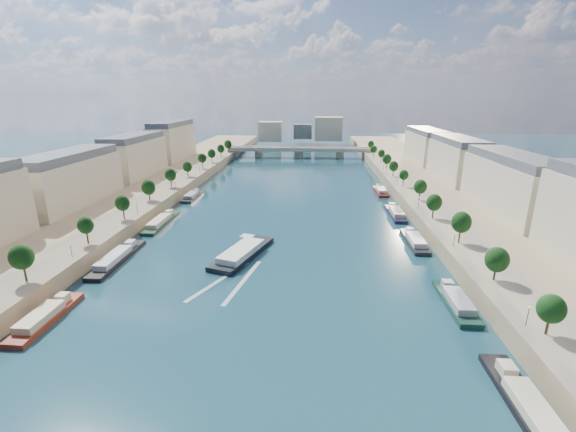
# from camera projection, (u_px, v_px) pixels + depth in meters

# --- Properties ---
(ground) EXTENTS (700.00, 700.00, 0.00)m
(ground) POSITION_uv_depth(u_px,v_px,m) (286.00, 207.00, 168.11)
(ground) COLOR #0D293A
(ground) RESTS_ON ground
(quay_left) EXTENTS (44.00, 520.00, 5.00)m
(quay_left) POSITION_uv_depth(u_px,v_px,m) (126.00, 199.00, 172.02)
(quay_left) COLOR #9E8460
(quay_left) RESTS_ON ground
(quay_right) EXTENTS (44.00, 520.00, 5.00)m
(quay_right) POSITION_uv_depth(u_px,v_px,m) (455.00, 205.00, 162.70)
(quay_right) COLOR #9E8460
(quay_right) RESTS_ON ground
(pave_left) EXTENTS (14.00, 520.00, 0.10)m
(pave_left) POSITION_uv_depth(u_px,v_px,m) (158.00, 194.00, 170.28)
(pave_left) COLOR gray
(pave_left) RESTS_ON quay_left
(pave_right) EXTENTS (14.00, 520.00, 0.10)m
(pave_right) POSITION_uv_depth(u_px,v_px,m) (420.00, 198.00, 162.90)
(pave_right) COLOR gray
(pave_right) RESTS_ON quay_right
(trees_left) EXTENTS (4.80, 268.80, 8.26)m
(trees_left) POSITION_uv_depth(u_px,v_px,m) (163.00, 181.00, 170.43)
(trees_left) COLOR #382B1E
(trees_left) RESTS_ON ground
(trees_right) EXTENTS (4.80, 268.80, 8.26)m
(trees_right) POSITION_uv_depth(u_px,v_px,m) (411.00, 181.00, 170.92)
(trees_right) COLOR #382B1E
(trees_right) RESTS_ON ground
(lamps_left) EXTENTS (0.36, 200.36, 4.28)m
(lamps_left) POSITION_uv_depth(u_px,v_px,m) (158.00, 194.00, 159.65)
(lamps_left) COLOR black
(lamps_left) RESTS_ON ground
(lamps_right) EXTENTS (0.36, 200.36, 4.28)m
(lamps_right) POSITION_uv_depth(u_px,v_px,m) (407.00, 189.00, 167.13)
(lamps_right) COLOR black
(lamps_right) RESTS_ON ground
(buildings_left) EXTENTS (16.00, 226.00, 23.20)m
(buildings_left) POSITION_uv_depth(u_px,v_px,m) (107.00, 163.00, 180.10)
(buildings_left) COLOR beige
(buildings_left) RESTS_ON ground
(buildings_right) EXTENTS (16.00, 226.00, 23.20)m
(buildings_right) POSITION_uv_depth(u_px,v_px,m) (480.00, 167.00, 169.09)
(buildings_right) COLOR beige
(buildings_right) RESTS_ON ground
(skyline) EXTENTS (79.00, 42.00, 22.00)m
(skyline) POSITION_uv_depth(u_px,v_px,m) (306.00, 130.00, 372.45)
(skyline) COLOR beige
(skyline) RESTS_ON ground
(bridge) EXTENTS (112.00, 12.00, 8.15)m
(bridge) POSITION_uv_depth(u_px,v_px,m) (299.00, 151.00, 301.61)
(bridge) COLOR #C1B79E
(bridge) RESTS_ON ground
(tour_barge) EXTENTS (16.49, 29.52, 3.86)m
(tour_barge) POSITION_uv_depth(u_px,v_px,m) (242.00, 253.00, 116.88)
(tour_barge) COLOR black
(tour_barge) RESTS_ON ground
(wake) EXTENTS (15.50, 25.75, 0.04)m
(wake) POSITION_uv_depth(u_px,v_px,m) (231.00, 281.00, 101.42)
(wake) COLOR silver
(wake) RESTS_ON ground
(moored_barges_left) EXTENTS (5.00, 160.04, 3.60)m
(moored_barges_left) POSITION_uv_depth(u_px,v_px,m) (121.00, 255.00, 115.69)
(moored_barges_left) COLOR #192539
(moored_barges_left) RESTS_ON ground
(moored_barges_right) EXTENTS (5.00, 164.23, 3.60)m
(moored_barges_right) POSITION_uv_depth(u_px,v_px,m) (417.00, 245.00, 123.46)
(moored_barges_right) COLOR black
(moored_barges_right) RESTS_ON ground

